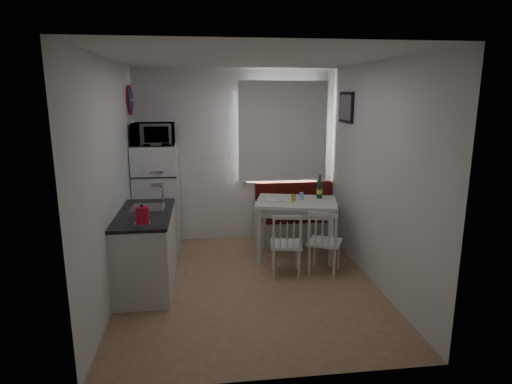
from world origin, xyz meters
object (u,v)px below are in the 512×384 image
kitchen_counter (146,249)px  chair_left (287,238)px  microwave (153,134)px  wine_bottle (320,187)px  fridge (157,198)px  kettle (142,215)px  dining_table (296,207)px  chair_right (327,236)px  bench (295,222)px

kitchen_counter → chair_left: size_ratio=3.04×
microwave → wine_bottle: bearing=-10.1°
fridge → kettle: fridge is taller
kitchen_counter → dining_table: bearing=19.5°
wine_bottle → chair_right: bearing=-97.5°
wine_bottle → fridge: bearing=168.6°
chair_left → bench: bearing=81.3°
dining_table → kettle: size_ratio=5.64×
bench → chair_right: size_ratio=2.38×
dining_table → kettle: bearing=-133.4°
bench → chair_right: (0.12, -1.32, 0.22)m
bench → chair_right: bench is taller
kitchen_counter → microwave: (0.02, 1.19, 1.23)m
chair_right → kettle: kettle is taller
bench → wine_bottle: (0.22, -0.57, 0.68)m
microwave → kettle: (0.03, -1.70, -0.68)m
chair_left → fridge: (-1.67, 1.21, 0.27)m
kitchen_counter → chair_left: kitchen_counter is taller
chair_left → chair_right: chair_right is taller
bench → chair_left: bench is taller
kitchen_counter → chair_left: (1.69, 0.03, 0.04)m
chair_left → microwave: size_ratio=0.77×
chair_left → chair_right: size_ratio=0.83×
chair_left → kettle: kettle is taller
kitchen_counter → wine_bottle: bearing=18.9°
chair_right → dining_table: bearing=138.8°
kitchen_counter → fridge: fridge is taller
kitchen_counter → chair_right: kitchen_counter is taller
chair_left → chair_right: (0.50, -0.00, 0.01)m
dining_table → wine_bottle: wine_bottle is taller
kitchen_counter → wine_bottle: size_ratio=4.00×
fridge → chair_right: bearing=-29.1°
kitchen_counter → chair_left: 1.69m
bench → microwave: microwave is taller
bench → dining_table: bench is taller
dining_table → fridge: 2.00m
kitchen_counter → fridge: bearing=89.1°
bench → dining_table: bearing=-101.2°
fridge → wine_bottle: fridge is taller
kitchen_counter → kettle: bearing=-84.4°
kitchen_counter → wine_bottle: kitchen_counter is taller
kitchen_counter → chair_right: (2.19, 0.03, 0.06)m
fridge → wine_bottle: (2.27, -0.46, 0.20)m
kettle → chair_left: bearing=18.2°
dining_table → microwave: size_ratio=2.19×
chair_left → microwave: 2.36m
chair_left → kettle: bearing=-154.4°
dining_table → microwave: microwave is taller
dining_table → kettle: kettle is taller
kitchen_counter → microwave: 1.72m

